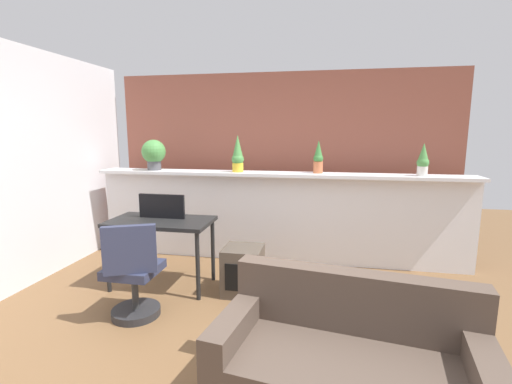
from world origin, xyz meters
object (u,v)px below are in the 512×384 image
tv_monitor (162,206)px  office_chair (133,278)px  potted_plant_3 (423,160)px  potted_plant_0 (154,153)px  desk (161,227)px  potted_plant_2 (318,158)px  side_cube_shelf (243,271)px  potted_plant_1 (238,155)px  couch (347,369)px

tv_monitor → office_chair: tv_monitor is taller
potted_plant_3 → potted_plant_0: bearing=179.6°
desk → tv_monitor: bearing=102.3°
potted_plant_2 → side_cube_shelf: potted_plant_2 is taller
potted_plant_0 → tv_monitor: (0.53, -0.92, -0.52)m
potted_plant_0 → potted_plant_1: potted_plant_1 is taller
tv_monitor → couch: 2.54m
desk → couch: couch is taller
potted_plant_1 → potted_plant_2: 1.02m
tv_monitor → side_cube_shelf: bearing=-6.2°
desk → potted_plant_1: bearing=57.6°
side_cube_shelf → couch: size_ratio=0.30×
potted_plant_0 → side_cube_shelf: (1.46, -1.02, -1.15)m
potted_plant_2 → office_chair: potted_plant_2 is taller
potted_plant_0 → potted_plant_2: bearing=1.0°
potted_plant_1 → tv_monitor: size_ratio=0.92×
potted_plant_0 → desk: bearing=-61.4°
potted_plant_0 → office_chair: 2.08m
potted_plant_2 → desk: bearing=-147.7°
potted_plant_0 → potted_plant_1: size_ratio=0.86×
desk → potted_plant_0: bearing=118.6°
potted_plant_1 → couch: potted_plant_1 is taller
potted_plant_3 → office_chair: size_ratio=0.42×
side_cube_shelf → potted_plant_1: bearing=106.1°
potted_plant_1 → office_chair: (-0.56, -1.70, -1.00)m
potted_plant_3 → side_cube_shelf: bearing=-152.8°
potted_plant_1 → potted_plant_2: size_ratio=1.16×
desk → tv_monitor: size_ratio=2.12×
potted_plant_2 → potted_plant_1: bearing=-176.9°
side_cube_shelf → couch: (0.98, -1.47, 0.03)m
potted_plant_0 → potted_plant_2: potted_plant_2 is taller
potted_plant_3 → office_chair: 3.40m
couch → tv_monitor: bearing=140.6°
potted_plant_0 → tv_monitor: size_ratio=0.79×
desk → couch: bearing=-38.2°
potted_plant_2 → desk: size_ratio=0.37×
potted_plant_3 → office_chair: bearing=-148.8°
potted_plant_0 → tv_monitor: bearing=-60.2°
tv_monitor → office_chair: (0.08, -0.80, -0.49)m
potted_plant_2 → side_cube_shelf: (-0.73, -1.06, -1.11)m
potted_plant_3 → tv_monitor: 3.04m
office_chair → potted_plant_0: bearing=109.5°
potted_plant_1 → side_cube_shelf: size_ratio=0.95×
potted_plant_1 → desk: bearing=-122.4°
tv_monitor → office_chair: bearing=-84.3°
potted_plant_0 → potted_plant_3: (3.39, -0.03, -0.04)m
potted_plant_0 → couch: size_ratio=0.25×
potted_plant_1 → potted_plant_2: bearing=3.1°
desk → office_chair: size_ratio=1.21×
desk → tv_monitor: 0.23m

